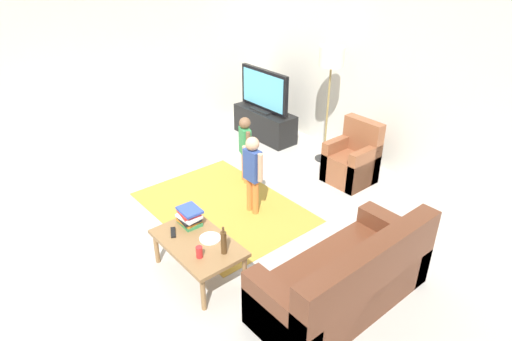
{
  "coord_description": "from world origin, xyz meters",
  "views": [
    {
      "loc": [
        3.6,
        -2.41,
        3.18
      ],
      "look_at": [
        0.0,
        0.6,
        0.65
      ],
      "focal_mm": 30.89,
      "sensor_mm": 36.0,
      "label": 1
    }
  ],
  "objects_px": {
    "coffee_table": "(198,245)",
    "tv": "(264,91)",
    "child_center": "(252,168)",
    "tv_remote": "(173,232)",
    "soda_can": "(199,252)",
    "plate": "(210,238)",
    "child_near_tv": "(245,144)",
    "couch": "(349,282)",
    "armchair": "(353,162)",
    "book_stack": "(189,217)",
    "floor_lamp": "(331,63)",
    "bottle": "(224,242)",
    "tv_stand": "(265,124)"
  },
  "relations": [
    {
      "from": "armchair",
      "to": "tv_remote",
      "type": "distance_m",
      "value": 2.94
    },
    {
      "from": "armchair",
      "to": "plate",
      "type": "xyz_separation_m",
      "value": [
        0.32,
        -2.7,
        0.13
      ]
    },
    {
      "from": "floor_lamp",
      "to": "coffee_table",
      "type": "relative_size",
      "value": 1.78
    },
    {
      "from": "tv",
      "to": "coffee_table",
      "type": "bearing_deg",
      "value": -51.59
    },
    {
      "from": "child_center",
      "to": "tv_remote",
      "type": "height_order",
      "value": "child_center"
    },
    {
      "from": "coffee_table",
      "to": "book_stack",
      "type": "height_order",
      "value": "book_stack"
    },
    {
      "from": "couch",
      "to": "soda_can",
      "type": "distance_m",
      "value": 1.45
    },
    {
      "from": "tv",
      "to": "couch",
      "type": "relative_size",
      "value": 0.61
    },
    {
      "from": "floor_lamp",
      "to": "plate",
      "type": "bearing_deg",
      "value": -70.34
    },
    {
      "from": "bottle",
      "to": "tv",
      "type": "bearing_deg",
      "value": 133.19
    },
    {
      "from": "couch",
      "to": "plate",
      "type": "xyz_separation_m",
      "value": [
        -1.24,
        -0.71,
        0.14
      ]
    },
    {
      "from": "soda_can",
      "to": "child_center",
      "type": "bearing_deg",
      "value": 120.67
    },
    {
      "from": "floor_lamp",
      "to": "coffee_table",
      "type": "height_order",
      "value": "floor_lamp"
    },
    {
      "from": "tv",
      "to": "armchair",
      "type": "height_order",
      "value": "tv"
    },
    {
      "from": "armchair",
      "to": "coffee_table",
      "type": "relative_size",
      "value": 0.9
    },
    {
      "from": "floor_lamp",
      "to": "child_center",
      "type": "height_order",
      "value": "floor_lamp"
    },
    {
      "from": "child_near_tv",
      "to": "soda_can",
      "type": "height_order",
      "value": "child_near_tv"
    },
    {
      "from": "floor_lamp",
      "to": "book_stack",
      "type": "bearing_deg",
      "value": -76.9
    },
    {
      "from": "tv_stand",
      "to": "coffee_table",
      "type": "height_order",
      "value": "tv_stand"
    },
    {
      "from": "coffee_table",
      "to": "tv_remote",
      "type": "distance_m",
      "value": 0.31
    },
    {
      "from": "child_center",
      "to": "tv_remote",
      "type": "distance_m",
      "value": 1.34
    },
    {
      "from": "book_stack",
      "to": "bottle",
      "type": "distance_m",
      "value": 0.63
    },
    {
      "from": "child_near_tv",
      "to": "tv",
      "type": "bearing_deg",
      "value": 129.65
    },
    {
      "from": "child_center",
      "to": "soda_can",
      "type": "distance_m",
      "value": 1.52
    },
    {
      "from": "coffee_table",
      "to": "soda_can",
      "type": "height_order",
      "value": "soda_can"
    },
    {
      "from": "floor_lamp",
      "to": "tv_remote",
      "type": "xyz_separation_m",
      "value": [
        0.7,
        -3.13,
        -1.11
      ]
    },
    {
      "from": "floor_lamp",
      "to": "child_near_tv",
      "type": "bearing_deg",
      "value": -99.98
    },
    {
      "from": "couch",
      "to": "tv",
      "type": "bearing_deg",
      "value": 150.52
    },
    {
      "from": "child_near_tv",
      "to": "coffee_table",
      "type": "xyz_separation_m",
      "value": [
        1.23,
        -1.61,
        -0.22
      ]
    },
    {
      "from": "tv",
      "to": "floor_lamp",
      "type": "bearing_deg",
      "value": 7.77
    },
    {
      "from": "child_center",
      "to": "coffee_table",
      "type": "height_order",
      "value": "child_center"
    },
    {
      "from": "coffee_table",
      "to": "tv",
      "type": "bearing_deg",
      "value": 128.41
    },
    {
      "from": "armchair",
      "to": "book_stack",
      "type": "bearing_deg",
      "value": -90.8
    },
    {
      "from": "tv",
      "to": "soda_can",
      "type": "xyz_separation_m",
      "value": [
        2.47,
        -2.96,
        -0.37
      ]
    },
    {
      "from": "tv",
      "to": "coffee_table",
      "type": "height_order",
      "value": "tv"
    },
    {
      "from": "tv_stand",
      "to": "tv",
      "type": "xyz_separation_m",
      "value": [
        -0.0,
        -0.02,
        0.6
      ]
    },
    {
      "from": "book_stack",
      "to": "child_center",
      "type": "bearing_deg",
      "value": 102.86
    },
    {
      "from": "armchair",
      "to": "bottle",
      "type": "xyz_separation_m",
      "value": [
        0.59,
        -2.72,
        0.25
      ]
    },
    {
      "from": "soda_can",
      "to": "plate",
      "type": "distance_m",
      "value": 0.3
    },
    {
      "from": "tv_stand",
      "to": "plate",
      "type": "bearing_deg",
      "value": -49.97
    },
    {
      "from": "tv",
      "to": "soda_can",
      "type": "relative_size",
      "value": 9.17
    },
    {
      "from": "tv",
      "to": "plate",
      "type": "bearing_deg",
      "value": -49.75
    },
    {
      "from": "child_center",
      "to": "bottle",
      "type": "distance_m",
      "value": 1.39
    },
    {
      "from": "book_stack",
      "to": "couch",
      "type": "bearing_deg",
      "value": 24.68
    },
    {
      "from": "floor_lamp",
      "to": "soda_can",
      "type": "xyz_separation_m",
      "value": [
        1.2,
        -3.13,
        -1.06
      ]
    },
    {
      "from": "tv_stand",
      "to": "plate",
      "type": "relative_size",
      "value": 5.45
    },
    {
      "from": "soda_can",
      "to": "tv_remote",
      "type": "bearing_deg",
      "value": 180.0
    },
    {
      "from": "child_center",
      "to": "coffee_table",
      "type": "distance_m",
      "value": 1.33
    },
    {
      "from": "armchair",
      "to": "soda_can",
      "type": "relative_size",
      "value": 7.5
    },
    {
      "from": "tv",
      "to": "plate",
      "type": "xyz_separation_m",
      "value": [
        2.3,
        -2.72,
        -0.42
      ]
    }
  ]
}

